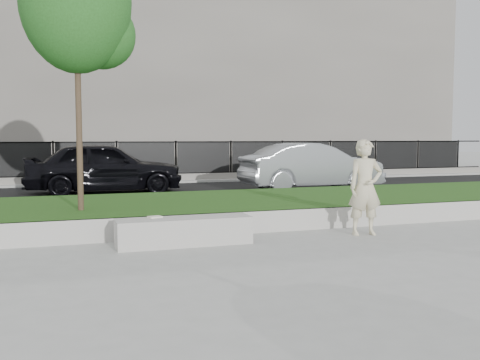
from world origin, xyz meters
name	(u,v)px	position (x,y,z in m)	size (l,w,h in m)	color
ground	(237,247)	(0.00, 0.00, 0.00)	(90.00, 90.00, 0.00)	gray
grass_bank	(192,210)	(0.00, 3.00, 0.20)	(34.00, 4.00, 0.40)	black
grass_kerb	(218,224)	(0.00, 1.04, 0.20)	(34.00, 0.08, 0.40)	#A6A39B
street	(149,193)	(0.00, 8.50, 0.02)	(34.00, 7.00, 0.04)	black
far_pavement	(130,181)	(0.00, 13.00, 0.06)	(34.00, 3.00, 0.12)	gray
iron_fence	(134,170)	(0.00, 12.00, 0.54)	(32.00, 0.30, 1.50)	slate
building_facade	(110,73)	(0.00, 20.00, 5.00)	(34.00, 10.00, 10.00)	#635D56
stone_bench	(184,231)	(-0.77, 0.40, 0.22)	(2.18, 0.55, 0.45)	#A6A39B
man	(365,187)	(2.50, 0.25, 0.85)	(0.62, 0.41, 1.71)	beige
book	(155,217)	(-1.22, 0.56, 0.46)	(0.21, 0.15, 0.02)	silver
young_tree	(80,7)	(-2.22, 2.29, 4.09)	(2.07, 1.98, 5.07)	#38281C
car_dark	(105,167)	(-1.31, 8.71, 0.83)	(1.87, 4.65, 1.59)	black
car_silver	(312,166)	(5.15, 7.65, 0.80)	(1.61, 4.62, 1.52)	#93979C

